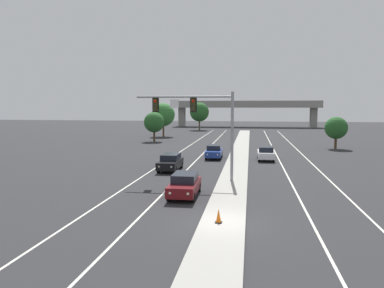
% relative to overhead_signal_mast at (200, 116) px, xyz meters
% --- Properties ---
extents(ground_plane, '(260.00, 260.00, 0.00)m').
position_rel_overhead_signal_mast_xyz_m(ground_plane, '(2.68, -10.90, -5.36)').
color(ground_plane, '#28282B').
extents(median_island, '(2.40, 110.00, 0.15)m').
position_rel_overhead_signal_mast_xyz_m(median_island, '(2.68, 7.10, -5.29)').
color(median_island, '#9E9B93').
rests_on(median_island, ground).
extents(lane_stripe_oncoming_center, '(0.14, 100.00, 0.01)m').
position_rel_overhead_signal_mast_xyz_m(lane_stripe_oncoming_center, '(-2.02, 14.10, -5.36)').
color(lane_stripe_oncoming_center, silver).
rests_on(lane_stripe_oncoming_center, ground).
extents(lane_stripe_receding_center, '(0.14, 100.00, 0.01)m').
position_rel_overhead_signal_mast_xyz_m(lane_stripe_receding_center, '(7.38, 14.10, -5.36)').
color(lane_stripe_receding_center, silver).
rests_on(lane_stripe_receding_center, ground).
extents(edge_stripe_left, '(0.14, 100.00, 0.01)m').
position_rel_overhead_signal_mast_xyz_m(edge_stripe_left, '(-5.32, 14.10, -5.36)').
color(edge_stripe_left, silver).
rests_on(edge_stripe_left, ground).
extents(edge_stripe_right, '(0.14, 100.00, 0.01)m').
position_rel_overhead_signal_mast_xyz_m(edge_stripe_right, '(10.68, 14.10, -5.36)').
color(edge_stripe_right, silver).
rests_on(edge_stripe_right, ground).
extents(overhead_signal_mast, '(8.06, 0.44, 7.20)m').
position_rel_overhead_signal_mast_xyz_m(overhead_signal_mast, '(0.00, 0.00, 0.00)').
color(overhead_signal_mast, gray).
rests_on(overhead_signal_mast, median_island).
extents(car_oncoming_darkred, '(1.87, 4.49, 1.58)m').
position_rel_overhead_signal_mast_xyz_m(car_oncoming_darkred, '(-0.37, -5.26, -4.54)').
color(car_oncoming_darkred, '#5B0F14').
rests_on(car_oncoming_darkred, ground).
extents(car_oncoming_black, '(1.82, 4.47, 1.58)m').
position_rel_overhead_signal_mast_xyz_m(car_oncoming_black, '(-3.54, 4.61, -4.54)').
color(car_oncoming_black, black).
rests_on(car_oncoming_black, ground).
extents(car_oncoming_blue, '(1.88, 4.49, 1.58)m').
position_rel_overhead_signal_mast_xyz_m(car_oncoming_blue, '(-0.18, 13.53, -4.54)').
color(car_oncoming_blue, navy).
rests_on(car_oncoming_blue, ground).
extents(car_receding_white, '(1.84, 4.48, 1.58)m').
position_rel_overhead_signal_mast_xyz_m(car_receding_white, '(5.83, 13.04, -4.54)').
color(car_receding_white, silver).
rests_on(car_receding_white, ground).
extents(traffic_cone_median_nose, '(0.36, 0.36, 0.74)m').
position_rel_overhead_signal_mast_xyz_m(traffic_cone_median_nose, '(2.48, -11.18, -4.86)').
color(traffic_cone_median_nose, black).
rests_on(traffic_cone_median_nose, median_island).
extents(overpass_bridge, '(42.40, 6.40, 7.65)m').
position_rel_overhead_signal_mast_xyz_m(overpass_bridge, '(2.68, 80.41, 0.42)').
color(overpass_bridge, gray).
rests_on(overpass_bridge, ground).
extents(tree_far_left_b, '(3.54, 3.54, 5.12)m').
position_rel_overhead_signal_mast_xyz_m(tree_far_left_b, '(-12.54, 32.59, -2.03)').
color(tree_far_left_b, '#4C3823').
rests_on(tree_far_left_b, ground).
extents(tree_far_left_a, '(4.66, 4.66, 6.75)m').
position_rel_overhead_signal_mast_xyz_m(tree_far_left_a, '(-13.39, 43.10, -0.96)').
color(tree_far_left_a, '#4C3823').
rests_on(tree_far_left_a, ground).
extents(tree_far_left_c, '(4.89, 4.89, 7.07)m').
position_rel_overhead_signal_mast_xyz_m(tree_far_left_c, '(-8.88, 63.82, -0.74)').
color(tree_far_left_c, '#4C3823').
rests_on(tree_far_left_c, ground).
extents(tree_far_right_b, '(3.22, 3.22, 4.65)m').
position_rel_overhead_signal_mast_xyz_m(tree_far_right_b, '(16.28, 25.97, -2.33)').
color(tree_far_right_b, '#4C3823').
rests_on(tree_far_right_b, ground).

